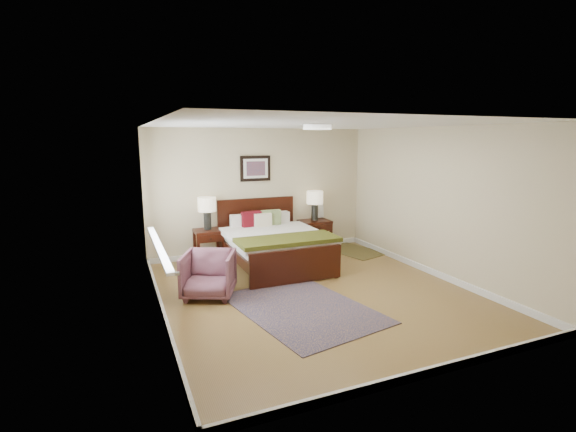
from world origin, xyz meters
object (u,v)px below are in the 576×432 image
object	(u,v)px
nightstand_left	(208,236)
armchair	(209,274)
lamp_left	(207,207)
bed	(274,239)
nightstand_right	(315,232)
rug_persian	(302,308)
lamp_right	(315,200)

from	to	relation	value
nightstand_left	armchair	size ratio (longest dim) A/B	0.82
nightstand_left	lamp_left	bearing A→B (deg)	90.00
bed	nightstand_right	size ratio (longest dim) A/B	3.31
rug_persian	nightstand_right	bearing A→B (deg)	49.82
armchair	lamp_left	bearing A→B (deg)	102.27
bed	nightstand_left	xyz separation A→B (m)	(-1.03, 0.76, -0.03)
lamp_left	armchair	bearing A→B (deg)	-101.93
nightstand_right	rug_persian	world-z (taller)	nightstand_right
lamp_right	armchair	distance (m)	3.27
lamp_right	armchair	world-z (taller)	lamp_right
nightstand_right	bed	bearing A→B (deg)	-147.63
lamp_right	bed	bearing A→B (deg)	-147.19
nightstand_right	rug_persian	bearing A→B (deg)	-119.42
lamp_left	rug_persian	distance (m)	3.02
nightstand_left	lamp_left	world-z (taller)	lamp_left
lamp_left	lamp_right	distance (m)	2.24
lamp_left	rug_persian	world-z (taller)	lamp_left
nightstand_left	nightstand_right	distance (m)	2.25
nightstand_right	lamp_left	bearing A→B (deg)	179.67
armchair	bed	bearing A→B (deg)	60.19
armchair	nightstand_left	bearing A→B (deg)	102.13
rug_persian	bed	bearing A→B (deg)	69.77
lamp_left	armchair	distance (m)	1.98
nightstand_right	rug_persian	xyz separation A→B (m)	(-1.54, -2.74, -0.37)
rug_persian	armchair	bearing A→B (deg)	128.13
lamp_left	nightstand_left	bearing A→B (deg)	-90.00
lamp_right	lamp_left	bearing A→B (deg)	180.00
rug_persian	lamp_right	bearing A→B (deg)	49.94
armchair	rug_persian	size ratio (longest dim) A/B	0.34
rug_persian	nightstand_left	bearing A→B (deg)	93.60
bed	nightstand_left	world-z (taller)	bed
bed	armchair	world-z (taller)	bed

